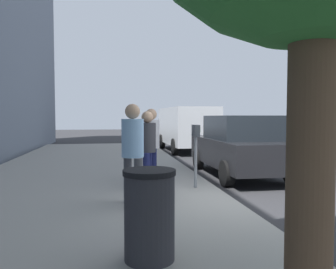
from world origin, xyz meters
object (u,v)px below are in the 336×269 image
parking_officer (151,139)px  parked_sedan_near (240,146)px  trash_bin (149,215)px  pedestrian_at_meter (147,144)px  parked_van_far (186,126)px  pedestrian_bystander (133,145)px  parking_meter (196,142)px

parking_officer → parked_sedan_near: bearing=49.8°
trash_bin → pedestrian_at_meter: bearing=-5.5°
pedestrian_at_meter → parked_sedan_near: 3.54m
parking_officer → parked_van_far: 9.10m
parking_officer → trash_bin: 4.37m
pedestrian_at_meter → parked_van_far: size_ratio=0.33×
parked_sedan_near → pedestrian_at_meter: bearing=124.3°
pedestrian_at_meter → trash_bin: pedestrian_at_meter is taller
parked_van_far → trash_bin: bearing=165.8°
pedestrian_bystander → parked_van_far: 11.09m
parked_sedan_near → parking_officer: bearing=116.7°
parked_sedan_near → parked_van_far: parked_van_far is taller
parked_van_far → trash_bin: 13.39m
parked_sedan_near → trash_bin: bearing=150.1°
pedestrian_at_meter → pedestrian_bystander: bearing=-93.8°
pedestrian_at_meter → trash_bin: 3.75m
pedestrian_bystander → parking_officer: pedestrian_bystander is taller
parking_meter → pedestrian_bystander: bearing=130.6°
parked_sedan_near → parking_meter: bearing=137.9°
parking_officer → parking_meter: bearing=-11.9°
parked_van_far → trash_bin: parked_van_far is taller
pedestrian_at_meter → parking_officer: 0.63m
parking_meter → parked_sedan_near: (2.04, -1.84, -0.27)m
parking_meter → pedestrian_at_meter: 1.08m
parking_meter → parking_officer: bearing=55.0°
pedestrian_at_meter → trash_bin: (-3.70, 0.36, -0.49)m
parking_meter → trash_bin: bearing=158.5°
parking_officer → parked_sedan_near: 3.11m
parking_meter → parking_officer: parking_officer is taller
parked_van_far → pedestrian_at_meter: bearing=162.5°
parking_meter → pedestrian_at_meter: bearing=87.7°
pedestrian_at_meter → parked_sedan_near: bearing=47.5°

